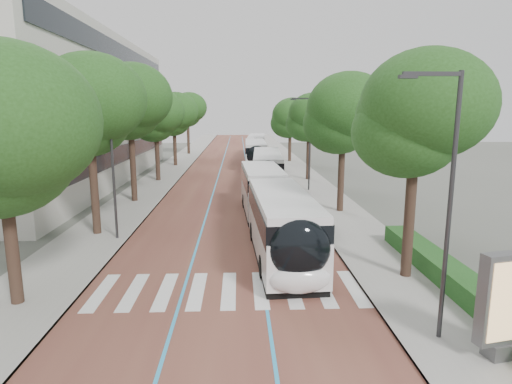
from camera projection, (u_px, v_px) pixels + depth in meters
ground at (223, 302)px, 15.97m from camera, size 160.00×160.00×0.00m
road at (234, 166)px, 55.23m from camera, size 11.00×140.00×0.02m
sidewalk_left at (176, 165)px, 54.92m from camera, size 4.00×140.00×0.12m
sidewalk_right at (292, 165)px, 55.52m from camera, size 4.00×140.00×0.12m
kerb_left at (190, 165)px, 54.99m from camera, size 0.20×140.00×0.14m
kerb_right at (277, 165)px, 55.44m from camera, size 0.20×140.00×0.14m
zebra_crossing at (229, 290)px, 16.96m from camera, size 10.55×3.60×0.01m
lane_line_left at (222, 166)px, 55.16m from camera, size 0.12×126.00×0.01m
lane_line_right at (246, 165)px, 55.29m from camera, size 0.12×126.00×0.01m
office_building at (31, 111)px, 41.36m from camera, size 18.11×40.00×14.00m
hedge at (462, 285)px, 16.24m from camera, size 1.20×14.00×0.80m
streetlight_near at (445, 188)px, 12.39m from camera, size 1.82×0.20×8.00m
streetlight_far at (308, 136)px, 36.92m from camera, size 1.82×0.20×8.00m
lamp_post_left at (113, 166)px, 22.81m from camera, size 0.14×0.14×8.00m
trees_left at (144, 115)px, 36.97m from camera, size 6.32×60.99×9.93m
trees_right at (319, 119)px, 37.31m from camera, size 5.63×47.37×8.99m
lead_bus at (272, 208)px, 24.01m from camera, size 3.32×18.49×3.20m
bus_queued_0 at (267, 170)px, 39.40m from camera, size 3.11×12.50×3.20m
bus_queued_1 at (255, 154)px, 53.48m from camera, size 2.73×12.44×3.20m
bus_queued_2 at (256, 146)px, 66.52m from camera, size 3.33×12.54×3.20m
ad_panel at (503, 304)px, 11.87m from camera, size 1.54×0.71×3.10m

